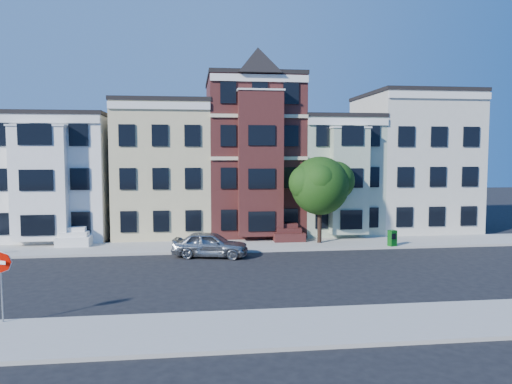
{
  "coord_description": "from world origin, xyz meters",
  "views": [
    {
      "loc": [
        -4.79,
        -25.36,
        6.41
      ],
      "look_at": [
        -1.25,
        2.3,
        4.2
      ],
      "focal_mm": 35.0,
      "sensor_mm": 36.0,
      "label": 1
    }
  ],
  "objects": [
    {
      "name": "house_yellow",
      "position": [
        -7.0,
        14.5,
        5.0
      ],
      "size": [
        7.0,
        9.0,
        10.0
      ],
      "primitive_type": "cube",
      "color": "#CDBD8C",
      "rests_on": "ground"
    },
    {
      "name": "newspaper_box",
      "position": [
        8.49,
        6.3,
        0.68
      ],
      "size": [
        0.59,
        0.56,
        1.06
      ],
      "primitive_type": "cube",
      "rotation": [
        0.0,
        0.0,
        0.33
      ],
      "color": "#0C5512",
      "rests_on": "far_sidewalk"
    },
    {
      "name": "parked_car",
      "position": [
        -3.74,
        5.01,
        0.79
      ],
      "size": [
        4.93,
        2.85,
        1.58
      ],
      "primitive_type": "imported",
      "rotation": [
        0.0,
        0.0,
        1.34
      ],
      "color": "#96999E",
      "rests_on": "ground"
    },
    {
      "name": "house_green",
      "position": [
        6.5,
        14.5,
        4.5
      ],
      "size": [
        6.0,
        9.0,
        9.0
      ],
      "primitive_type": "cube",
      "color": "#A2B398",
      "rests_on": "ground"
    },
    {
      "name": "near_sidewalk",
      "position": [
        0.0,
        -8.0,
        0.07
      ],
      "size": [
        60.0,
        4.0,
        0.15
      ],
      "primitive_type": "cube",
      "color": "#9E9B93",
      "rests_on": "ground"
    },
    {
      "name": "house_brown",
      "position": [
        0.0,
        14.5,
        6.0
      ],
      "size": [
        7.0,
        9.0,
        12.0
      ],
      "primitive_type": "cube",
      "color": "#421B18",
      "rests_on": "ground"
    },
    {
      "name": "far_sidewalk",
      "position": [
        0.0,
        8.0,
        0.07
      ],
      "size": [
        60.0,
        4.0,
        0.15
      ],
      "primitive_type": "cube",
      "color": "#9E9B93",
      "rests_on": "ground"
    },
    {
      "name": "house_cream",
      "position": [
        13.5,
        14.5,
        5.5
      ],
      "size": [
        8.0,
        9.0,
        11.0
      ],
      "primitive_type": "cube",
      "color": "beige",
      "rests_on": "ground"
    },
    {
      "name": "stop_sign",
      "position": [
        -11.8,
        -6.3,
        1.65
      ],
      "size": [
        0.8,
        0.43,
        2.99
      ],
      "primitive_type": null,
      "rotation": [
        0.0,
        0.0,
        -0.41
      ],
      "color": "#C10B00",
      "rests_on": "near_sidewalk"
    },
    {
      "name": "street_tree",
      "position": [
        3.95,
        8.12,
        3.85
      ],
      "size": [
        6.85,
        6.85,
        7.4
      ],
      "primitive_type": null,
      "rotation": [
        0.0,
        0.0,
        -0.08
      ],
      "color": "#1D470F",
      "rests_on": "far_sidewalk"
    },
    {
      "name": "house_white",
      "position": [
        -15.0,
        14.5,
        4.5
      ],
      "size": [
        8.0,
        9.0,
        9.0
      ],
      "primitive_type": "cube",
      "color": "white",
      "rests_on": "ground"
    },
    {
      "name": "ground",
      "position": [
        0.0,
        0.0,
        0.0
      ],
      "size": [
        120.0,
        120.0,
        0.0
      ],
      "primitive_type": "plane",
      "color": "black"
    }
  ]
}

